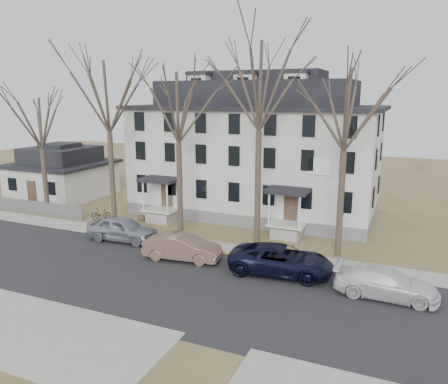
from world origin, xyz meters
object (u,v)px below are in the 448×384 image
at_px(boarding_house, 256,151).
at_px(bicycle_left, 148,217).
at_px(tree_mid_left, 178,102).
at_px(bicycle_right, 101,214).
at_px(car_tan, 182,248).
at_px(tree_mid_right, 347,104).
at_px(car_navy, 281,261).
at_px(tree_bungalow, 40,120).
at_px(car_white, 386,284).
at_px(car_silver, 122,229).
at_px(tree_far_left, 107,92).
at_px(tree_center, 260,79).
at_px(small_house, 62,174).

bearing_deg(boarding_house, bicycle_left, -136.42).
relative_size(tree_mid_left, bicycle_right, 7.91).
bearing_deg(tree_mid_left, car_tan, -60.02).
relative_size(tree_mid_left, tree_mid_right, 1.00).
distance_m(car_navy, bicycle_left, 14.18).
bearing_deg(bicycle_left, tree_bungalow, 84.91).
relative_size(car_tan, car_white, 0.95).
xyz_separation_m(boarding_house, car_silver, (-5.97, -11.25, -4.51)).
bearing_deg(tree_mid_left, tree_far_left, 180.00).
distance_m(tree_bungalow, car_white, 29.11).
height_order(tree_mid_left, tree_center, tree_center).
height_order(boarding_house, tree_mid_right, tree_mid_right).
height_order(tree_far_left, car_tan, tree_far_left).
distance_m(tree_mid_left, car_white, 17.90).
height_order(tree_bungalow, car_silver, tree_bungalow).
distance_m(tree_bungalow, car_silver, 12.76).
xyz_separation_m(tree_mid_left, bicycle_right, (-7.85, 0.63, -9.12)).
bearing_deg(bicycle_right, tree_far_left, -137.91).
xyz_separation_m(tree_mid_left, car_navy, (8.97, -4.36, -8.77)).
xyz_separation_m(tree_mid_right, bicycle_right, (-19.35, 0.63, -9.12)).
xyz_separation_m(tree_bungalow, car_white, (27.69, -5.13, -7.38)).
height_order(small_house, tree_center, tree_center).
xyz_separation_m(tree_far_left, tree_bungalow, (-7.00, 0.00, -2.22)).
distance_m(boarding_house, car_tan, 13.60).
xyz_separation_m(tree_mid_left, car_tan, (2.68, -4.65, -8.80)).
relative_size(tree_center, bicycle_right, 9.13).
height_order(boarding_house, car_tan, boarding_house).
bearing_deg(small_house, tree_mid_left, -20.03).
bearing_deg(bicycle_right, tree_center, -121.80).
xyz_separation_m(car_tan, bicycle_left, (-6.58, 6.23, -0.38)).
distance_m(tree_mid_left, tree_center, 6.18).
distance_m(tree_center, car_white, 14.45).
relative_size(boarding_house, car_tan, 4.27).
bearing_deg(tree_mid_right, car_white, -58.15).
bearing_deg(car_tan, tree_center, -42.82).
bearing_deg(car_white, bicycle_right, 76.04).
xyz_separation_m(bicycle_left, bicycle_right, (-3.95, -0.96, 0.06)).
bearing_deg(tree_bungalow, car_white, -10.49).
height_order(car_tan, bicycle_left, car_tan).
bearing_deg(boarding_house, car_white, -48.66).
bearing_deg(tree_center, car_tan, -125.55).
relative_size(tree_mid_right, bicycle_right, 7.91).
bearing_deg(car_tan, tree_mid_left, 22.72).
distance_m(car_tan, car_white, 12.02).
height_order(small_house, bicycle_left, small_house).
height_order(tree_mid_right, car_navy, tree_mid_right).
bearing_deg(car_navy, car_silver, 79.53).
relative_size(tree_far_left, tree_bungalow, 1.27).
height_order(boarding_house, car_silver, boarding_house).
bearing_deg(tree_mid_right, tree_mid_left, 180.00).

